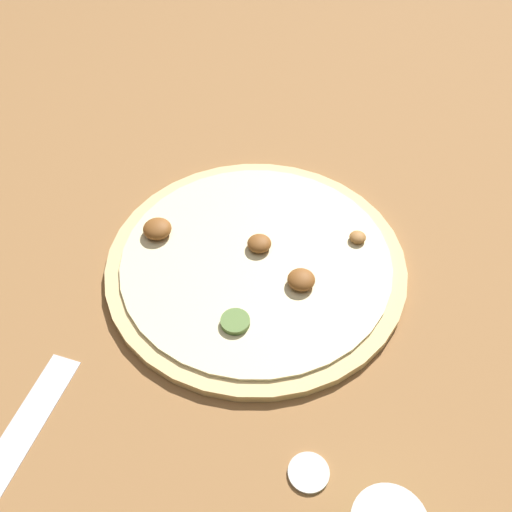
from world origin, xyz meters
The scene contains 3 objects.
ground_plane centered at (0.00, 0.00, 0.00)m, with size 3.00×3.00×0.00m, color olive.
pizza centered at (0.00, 0.00, 0.01)m, with size 0.37×0.37×0.03m.
loose_cap centered at (-0.26, 0.02, 0.00)m, with size 0.04×0.04×0.01m.
Camera 1 is at (-0.45, 0.13, 0.56)m, focal length 42.00 mm.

